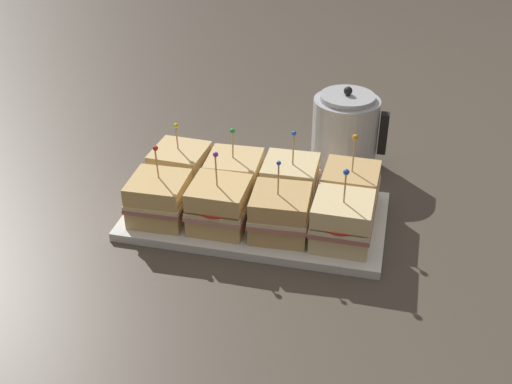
{
  "coord_description": "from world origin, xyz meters",
  "views": [
    {
      "loc": [
        0.25,
        -1.09,
        0.76
      ],
      "look_at": [
        0.0,
        0.0,
        0.07
      ],
      "focal_mm": 45.0,
      "sensor_mm": 36.0,
      "label": 1
    }
  ],
  "objects_px": {
    "serving_platter": "(256,216)",
    "sandwich_back_far_right": "(350,189)",
    "sandwich_back_far_left": "(181,169)",
    "kettle_steel": "(345,131)",
    "sandwich_front_center_left": "(219,205)",
    "sandwich_back_center_right": "(290,182)",
    "sandwich_front_center_right": "(280,213)",
    "sandwich_back_center_left": "(234,176)",
    "sandwich_front_far_right": "(342,221)",
    "sandwich_front_far_left": "(159,199)"
  },
  "relations": [
    {
      "from": "sandwich_front_center_left",
      "to": "sandwich_front_far_right",
      "type": "bearing_deg",
      "value": -0.28
    },
    {
      "from": "serving_platter",
      "to": "kettle_steel",
      "type": "relative_size",
      "value": 2.69
    },
    {
      "from": "sandwich_back_far_left",
      "to": "sandwich_back_center_right",
      "type": "relative_size",
      "value": 0.92
    },
    {
      "from": "kettle_steel",
      "to": "serving_platter",
      "type": "bearing_deg",
      "value": -117.9
    },
    {
      "from": "sandwich_front_center_right",
      "to": "sandwich_back_center_right",
      "type": "height_order",
      "value": "sandwich_back_center_right"
    },
    {
      "from": "sandwich_front_center_left",
      "to": "sandwich_back_center_right",
      "type": "bearing_deg",
      "value": 44.91
    },
    {
      "from": "sandwich_front_center_left",
      "to": "sandwich_back_center_left",
      "type": "bearing_deg",
      "value": 90.66
    },
    {
      "from": "sandwich_front_center_left",
      "to": "sandwich_back_center_left",
      "type": "distance_m",
      "value": 0.12
    },
    {
      "from": "sandwich_back_far_right",
      "to": "sandwich_back_far_left",
      "type": "bearing_deg",
      "value": -179.48
    },
    {
      "from": "sandwich_front_far_left",
      "to": "sandwich_back_far_right",
      "type": "bearing_deg",
      "value": 18.83
    },
    {
      "from": "sandwich_front_far_left",
      "to": "sandwich_front_center_right",
      "type": "height_order",
      "value": "same"
    },
    {
      "from": "serving_platter",
      "to": "sandwich_front_center_right",
      "type": "height_order",
      "value": "sandwich_front_center_right"
    },
    {
      "from": "sandwich_front_center_left",
      "to": "sandwich_back_center_right",
      "type": "distance_m",
      "value": 0.17
    },
    {
      "from": "sandwich_back_center_right",
      "to": "sandwich_front_center_left",
      "type": "bearing_deg",
      "value": -135.09
    },
    {
      "from": "serving_platter",
      "to": "sandwich_front_center_left",
      "type": "height_order",
      "value": "sandwich_front_center_left"
    },
    {
      "from": "serving_platter",
      "to": "sandwich_front_center_left",
      "type": "relative_size",
      "value": 3.13
    },
    {
      "from": "sandwich_front_center_left",
      "to": "sandwich_back_far_left",
      "type": "relative_size",
      "value": 1.09
    },
    {
      "from": "serving_platter",
      "to": "sandwich_back_far_right",
      "type": "bearing_deg",
      "value": 19.0
    },
    {
      "from": "sandwich_back_far_left",
      "to": "sandwich_back_center_left",
      "type": "height_order",
      "value": "same"
    },
    {
      "from": "serving_platter",
      "to": "sandwich_back_far_left",
      "type": "height_order",
      "value": "sandwich_back_far_left"
    },
    {
      "from": "serving_platter",
      "to": "sandwich_front_far_left",
      "type": "distance_m",
      "value": 0.2
    },
    {
      "from": "sandwich_front_center_right",
      "to": "sandwich_front_far_right",
      "type": "height_order",
      "value": "sandwich_front_far_right"
    },
    {
      "from": "sandwich_back_far_right",
      "to": "sandwich_back_center_right",
      "type": "bearing_deg",
      "value": -177.5
    },
    {
      "from": "sandwich_front_far_right",
      "to": "kettle_steel",
      "type": "height_order",
      "value": "kettle_steel"
    },
    {
      "from": "sandwich_front_center_left",
      "to": "kettle_steel",
      "type": "distance_m",
      "value": 0.4
    },
    {
      "from": "sandwich_front_center_right",
      "to": "sandwich_back_center_left",
      "type": "height_order",
      "value": "sandwich_front_center_right"
    },
    {
      "from": "sandwich_back_center_right",
      "to": "sandwich_back_far_right",
      "type": "distance_m",
      "value": 0.13
    },
    {
      "from": "serving_platter",
      "to": "sandwich_back_far_right",
      "type": "relative_size",
      "value": 3.08
    },
    {
      "from": "kettle_steel",
      "to": "sandwich_front_center_right",
      "type": "bearing_deg",
      "value": -104.24
    },
    {
      "from": "sandwich_back_far_right",
      "to": "serving_platter",
      "type": "bearing_deg",
      "value": -161.0
    },
    {
      "from": "sandwich_front_center_left",
      "to": "kettle_steel",
      "type": "relative_size",
      "value": 0.86
    },
    {
      "from": "sandwich_front_center_right",
      "to": "sandwich_back_far_left",
      "type": "bearing_deg",
      "value": 153.98
    },
    {
      "from": "sandwich_front_center_right",
      "to": "sandwich_back_center_right",
      "type": "distance_m",
      "value": 0.12
    },
    {
      "from": "sandwich_front_far_left",
      "to": "sandwich_back_far_left",
      "type": "distance_m",
      "value": 0.12
    },
    {
      "from": "sandwich_back_center_left",
      "to": "sandwich_back_far_right",
      "type": "bearing_deg",
      "value": 0.9
    },
    {
      "from": "sandwich_back_center_left",
      "to": "kettle_steel",
      "type": "height_order",
      "value": "kettle_steel"
    },
    {
      "from": "sandwich_back_far_left",
      "to": "sandwich_back_center_right",
      "type": "height_order",
      "value": "sandwich_back_center_right"
    },
    {
      "from": "serving_platter",
      "to": "sandwich_front_center_right",
      "type": "bearing_deg",
      "value": -43.38
    },
    {
      "from": "sandwich_back_center_left",
      "to": "kettle_steel",
      "type": "xyz_separation_m",
      "value": [
        0.21,
        0.22,
        0.02
      ]
    },
    {
      "from": "sandwich_back_center_right",
      "to": "sandwich_front_center_right",
      "type": "bearing_deg",
      "value": -88.68
    },
    {
      "from": "sandwich_front_center_left",
      "to": "sandwich_back_far_right",
      "type": "height_order",
      "value": "sandwich_back_far_right"
    },
    {
      "from": "sandwich_back_center_right",
      "to": "sandwich_back_far_right",
      "type": "bearing_deg",
      "value": 2.5
    },
    {
      "from": "sandwich_front_center_right",
      "to": "sandwich_front_far_right",
      "type": "relative_size",
      "value": 0.98
    },
    {
      "from": "sandwich_back_far_right",
      "to": "sandwich_front_far_left",
      "type": "bearing_deg",
      "value": -161.17
    },
    {
      "from": "sandwich_front_center_right",
      "to": "kettle_steel",
      "type": "height_order",
      "value": "kettle_steel"
    },
    {
      "from": "sandwich_front_center_right",
      "to": "sandwich_front_far_right",
      "type": "bearing_deg",
      "value": -1.5
    },
    {
      "from": "sandwich_back_far_left",
      "to": "kettle_steel",
      "type": "xyz_separation_m",
      "value": [
        0.33,
        0.22,
        0.02
      ]
    },
    {
      "from": "sandwich_front_center_right",
      "to": "kettle_steel",
      "type": "distance_m",
      "value": 0.35
    },
    {
      "from": "sandwich_front_center_left",
      "to": "sandwich_back_far_right",
      "type": "relative_size",
      "value": 0.98
    },
    {
      "from": "serving_platter",
      "to": "sandwich_front_far_right",
      "type": "distance_m",
      "value": 0.2
    }
  ]
}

